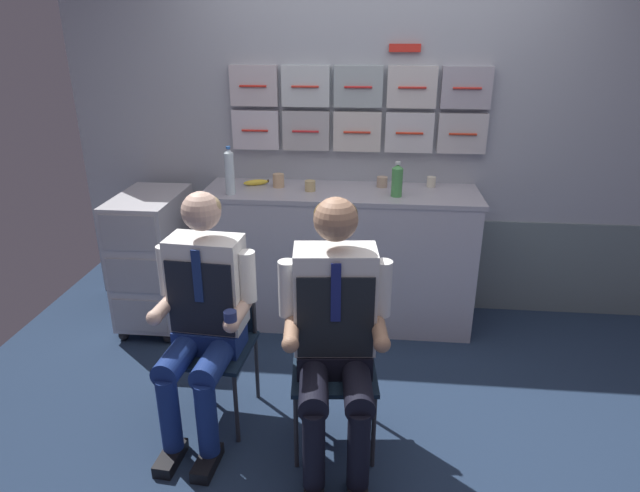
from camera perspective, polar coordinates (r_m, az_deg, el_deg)
ground at (r=3.06m, az=4.68°, el=-18.03°), size 4.80×4.80×0.04m
galley_bulkhead at (r=3.83m, az=5.52°, el=8.53°), size 4.20×0.14×2.15m
galley_counter at (r=3.75m, az=2.10°, el=-1.17°), size 1.81×0.53×0.95m
service_trolley at (r=3.87m, az=-17.06°, el=-1.07°), size 0.40×0.65×0.93m
folding_chair_left at (r=2.92m, az=-10.79°, el=-8.10°), size 0.43×0.43×0.82m
crew_member_left at (r=2.71m, az=-12.21°, el=-6.44°), size 0.50×0.63×1.24m
folding_chair_right at (r=2.71m, az=1.46°, el=-10.29°), size 0.44×0.44×0.82m
crew_member_right at (r=2.47m, az=1.61°, el=-8.29°), size 0.51×0.66×1.27m
water_bottle_tall at (r=3.47m, az=8.10°, el=6.85°), size 0.07×0.07×0.22m
water_bottle_short at (r=3.52m, az=-9.48°, el=7.71°), size 0.06×0.06×0.31m
espresso_cup_small at (r=3.69m, az=6.54°, el=6.74°), size 0.07×0.07×0.07m
paper_cup_blue at (r=3.75m, az=11.61°, el=6.65°), size 0.06×0.06×0.07m
paper_cup_tan at (r=3.58m, az=-1.04°, el=6.38°), size 0.07×0.07×0.07m
coffee_cup_white at (r=3.67m, az=-4.38°, el=6.91°), size 0.08×0.08×0.09m
snack_banana at (r=3.74m, az=-6.73°, el=6.65°), size 0.17×0.10×0.04m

